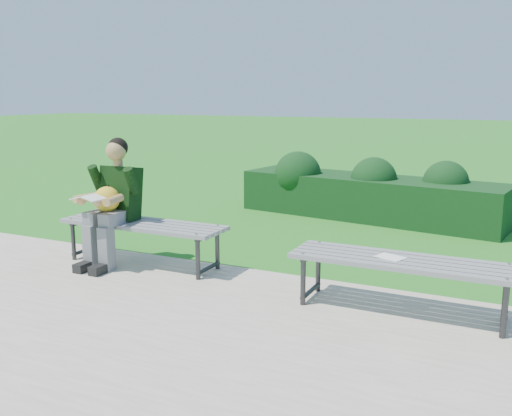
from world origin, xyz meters
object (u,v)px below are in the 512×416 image
object	(u,v)px
paper_sheet	(390,257)
hedge	(367,192)
bench_right	(402,266)
bench_left	(143,227)
seated_boy	(112,198)

from	to	relation	value
paper_sheet	hedge	bearing A→B (deg)	107.63
hedge	paper_sheet	xyz separation A→B (m)	(1.14, -3.60, 0.09)
bench_right	paper_sheet	bearing A→B (deg)	-180.00
bench_left	seated_boy	distance (m)	0.43
hedge	bench_right	distance (m)	3.81
hedge	seated_boy	world-z (taller)	seated_boy
seated_boy	paper_sheet	bearing A→B (deg)	-1.94
bench_right	paper_sheet	world-z (taller)	bench_right
seated_boy	paper_sheet	xyz separation A→B (m)	(2.91, -0.10, -0.24)
paper_sheet	bench_right	bearing A→B (deg)	0.00
bench_right	seated_boy	distance (m)	3.03
seated_boy	hedge	bearing A→B (deg)	63.17
paper_sheet	seated_boy	bearing A→B (deg)	178.06
hedge	seated_boy	bearing A→B (deg)	-116.83
bench_right	paper_sheet	xyz separation A→B (m)	(-0.10, -0.00, 0.06)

